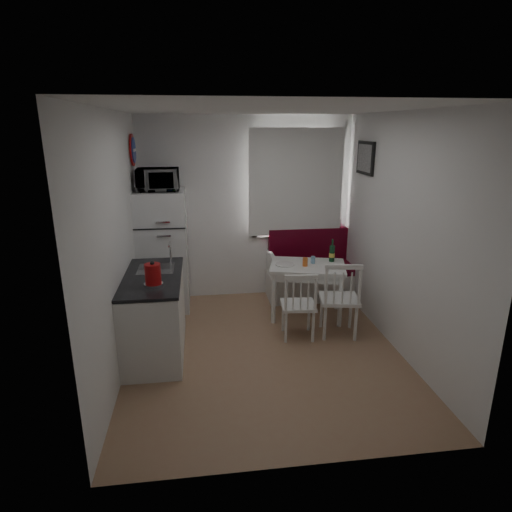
{
  "coord_description": "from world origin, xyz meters",
  "views": [
    {
      "loc": [
        -0.66,
        -4.29,
        2.43
      ],
      "look_at": [
        -0.02,
        0.5,
        0.97
      ],
      "focal_mm": 30.0,
      "sensor_mm": 36.0,
      "label": 1
    }
  ],
  "objects_px": {
    "fridge": "(163,251)",
    "dining_table": "(308,271)",
    "kitchen_counter": "(155,314)",
    "microwave": "(158,180)",
    "chair_left": "(300,299)",
    "chair_right": "(342,292)",
    "wine_bottle": "(332,250)",
    "bench": "(315,275)",
    "kettle": "(153,274)"
  },
  "relations": [
    {
      "from": "dining_table",
      "to": "fridge",
      "type": "distance_m",
      "value": 1.97
    },
    {
      "from": "dining_table",
      "to": "microwave",
      "type": "relative_size",
      "value": 2.08
    },
    {
      "from": "kitchen_counter",
      "to": "wine_bottle",
      "type": "relative_size",
      "value": 4.36
    },
    {
      "from": "chair_left",
      "to": "bench",
      "type": "bearing_deg",
      "value": 72.7
    },
    {
      "from": "microwave",
      "to": "wine_bottle",
      "type": "bearing_deg",
      "value": -10.0
    },
    {
      "from": "dining_table",
      "to": "chair_left",
      "type": "bearing_deg",
      "value": -96.41
    },
    {
      "from": "dining_table",
      "to": "wine_bottle",
      "type": "distance_m",
      "value": 0.43
    },
    {
      "from": "kettle",
      "to": "dining_table",
      "type": "bearing_deg",
      "value": 28.99
    },
    {
      "from": "fridge",
      "to": "microwave",
      "type": "bearing_deg",
      "value": -90.0
    },
    {
      "from": "bench",
      "to": "kettle",
      "type": "height_order",
      "value": "kettle"
    },
    {
      "from": "chair_left",
      "to": "dining_table",
      "type": "bearing_deg",
      "value": 74.04
    },
    {
      "from": "chair_right",
      "to": "fridge",
      "type": "bearing_deg",
      "value": 159.78
    },
    {
      "from": "wine_bottle",
      "to": "microwave",
      "type": "bearing_deg",
      "value": 170.0
    },
    {
      "from": "microwave",
      "to": "wine_bottle",
      "type": "distance_m",
      "value": 2.45
    },
    {
      "from": "dining_table",
      "to": "kitchen_counter",
      "type": "bearing_deg",
      "value": -145.36
    },
    {
      "from": "dining_table",
      "to": "chair_left",
      "type": "relative_size",
      "value": 2.41
    },
    {
      "from": "chair_left",
      "to": "chair_right",
      "type": "bearing_deg",
      "value": 3.6
    },
    {
      "from": "kettle",
      "to": "microwave",
      "type": "bearing_deg",
      "value": 91.13
    },
    {
      "from": "chair_left",
      "to": "fridge",
      "type": "bearing_deg",
      "value": 148.55
    },
    {
      "from": "kitchen_counter",
      "to": "microwave",
      "type": "relative_size",
      "value": 2.51
    },
    {
      "from": "chair_right",
      "to": "wine_bottle",
      "type": "xyz_separation_m",
      "value": [
        0.1,
        0.77,
        0.28
      ]
    },
    {
      "from": "bench",
      "to": "wine_bottle",
      "type": "xyz_separation_m",
      "value": [
        0.06,
        -0.56,
        0.54
      ]
    },
    {
      "from": "chair_right",
      "to": "fridge",
      "type": "height_order",
      "value": "fridge"
    },
    {
      "from": "chair_left",
      "to": "kettle",
      "type": "relative_size",
      "value": 1.78
    },
    {
      "from": "bench",
      "to": "fridge",
      "type": "bearing_deg",
      "value": -177.03
    },
    {
      "from": "bench",
      "to": "wine_bottle",
      "type": "relative_size",
      "value": 4.63
    },
    {
      "from": "kitchen_counter",
      "to": "fridge",
      "type": "height_order",
      "value": "fridge"
    },
    {
      "from": "microwave",
      "to": "chair_left",
      "type": "bearing_deg",
      "value": -35.17
    },
    {
      "from": "bench",
      "to": "microwave",
      "type": "distance_m",
      "value": 2.62
    },
    {
      "from": "kitchen_counter",
      "to": "wine_bottle",
      "type": "bearing_deg",
      "value": 19.56
    },
    {
      "from": "kettle",
      "to": "wine_bottle",
      "type": "relative_size",
      "value": 0.84
    },
    {
      "from": "fridge",
      "to": "kitchen_counter",
      "type": "bearing_deg",
      "value": -90.9
    },
    {
      "from": "chair_left",
      "to": "fridge",
      "type": "distance_m",
      "value": 2.05
    },
    {
      "from": "fridge",
      "to": "dining_table",
      "type": "bearing_deg",
      "value": -16.11
    },
    {
      "from": "dining_table",
      "to": "chair_right",
      "type": "distance_m",
      "value": 0.71
    },
    {
      "from": "chair_left",
      "to": "chair_right",
      "type": "xyz_separation_m",
      "value": [
        0.5,
        -0.01,
        0.07
      ]
    },
    {
      "from": "chair_left",
      "to": "kettle",
      "type": "bearing_deg",
      "value": -162.14
    },
    {
      "from": "dining_table",
      "to": "fridge",
      "type": "height_order",
      "value": "fridge"
    },
    {
      "from": "kettle",
      "to": "bench",
      "type": "bearing_deg",
      "value": 38.21
    },
    {
      "from": "chair_left",
      "to": "wine_bottle",
      "type": "xyz_separation_m",
      "value": [
        0.6,
        0.76,
        0.35
      ]
    },
    {
      "from": "bench",
      "to": "kettle",
      "type": "relative_size",
      "value": 5.5
    },
    {
      "from": "chair_right",
      "to": "microwave",
      "type": "relative_size",
      "value": 0.97
    },
    {
      "from": "wine_bottle",
      "to": "chair_right",
      "type": "bearing_deg",
      "value": -97.42
    },
    {
      "from": "fridge",
      "to": "wine_bottle",
      "type": "height_order",
      "value": "fridge"
    },
    {
      "from": "bench",
      "to": "chair_right",
      "type": "xyz_separation_m",
      "value": [
        -0.04,
        -1.32,
        0.26
      ]
    },
    {
      "from": "microwave",
      "to": "wine_bottle",
      "type": "xyz_separation_m",
      "value": [
        2.23,
        -0.39,
        -0.92
      ]
    },
    {
      "from": "chair_right",
      "to": "fridge",
      "type": "relative_size",
      "value": 0.31
    },
    {
      "from": "dining_table",
      "to": "microwave",
      "type": "bearing_deg",
      "value": 179.73
    },
    {
      "from": "kitchen_counter",
      "to": "dining_table",
      "type": "distance_m",
      "value": 2.04
    },
    {
      "from": "chair_left",
      "to": "kettle",
      "type": "height_order",
      "value": "kettle"
    }
  ]
}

